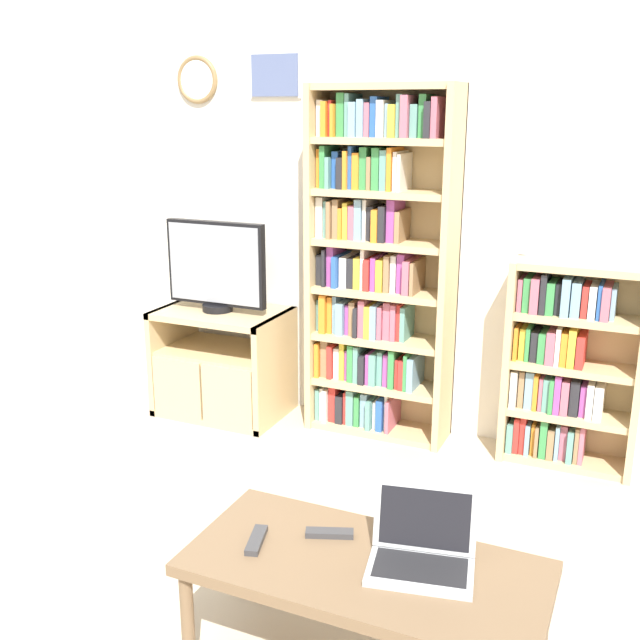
# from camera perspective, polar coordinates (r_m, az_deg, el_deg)

# --- Properties ---
(wall_back) EXTENTS (6.40, 0.09, 2.60)m
(wall_back) POSITION_cam_1_polar(r_m,az_deg,el_deg) (4.21, 5.82, 9.04)
(wall_back) COLOR silver
(wall_back) RESTS_ON ground_plane
(tv_stand) EXTENTS (0.75, 0.51, 0.64)m
(tv_stand) POSITION_cam_1_polar(r_m,az_deg,el_deg) (4.55, -7.48, -3.18)
(tv_stand) COLOR tan
(tv_stand) RESTS_ON ground_plane
(television) EXTENTS (0.63, 0.18, 0.53)m
(television) POSITION_cam_1_polar(r_m,az_deg,el_deg) (4.40, -7.93, 4.05)
(television) COLOR black
(television) RESTS_ON tv_stand
(bookshelf_tall) EXTENTS (0.79, 0.29, 1.92)m
(bookshelf_tall) POSITION_cam_1_polar(r_m,az_deg,el_deg) (4.12, 4.20, 4.11)
(bookshelf_tall) COLOR tan
(bookshelf_tall) RESTS_ON ground_plane
(bookshelf_short) EXTENTS (0.67, 0.26, 1.07)m
(bookshelf_short) POSITION_cam_1_polar(r_m,az_deg,el_deg) (4.03, 18.18, -3.39)
(bookshelf_short) COLOR tan
(bookshelf_short) RESTS_ON ground_plane
(coffee_table) EXTENTS (1.13, 0.53, 0.42)m
(coffee_table) POSITION_cam_1_polar(r_m,az_deg,el_deg) (2.50, 3.44, -18.81)
(coffee_table) COLOR brown
(coffee_table) RESTS_ON ground_plane
(laptop) EXTENTS (0.37, 0.31, 0.23)m
(laptop) POSITION_cam_1_polar(r_m,az_deg,el_deg) (2.45, 7.79, -16.84)
(laptop) COLOR #B7BABC
(laptop) RESTS_ON coffee_table
(remote_near_laptop) EXTENTS (0.09, 0.17, 0.02)m
(remote_near_laptop) POSITION_cam_1_polar(r_m,az_deg,el_deg) (2.57, -4.87, -16.37)
(remote_near_laptop) COLOR #38383A
(remote_near_laptop) RESTS_ON coffee_table
(remote_far_from_laptop) EXTENTS (0.17, 0.10, 0.02)m
(remote_far_from_laptop) POSITION_cam_1_polar(r_m,az_deg,el_deg) (2.59, 0.73, -15.93)
(remote_far_from_laptop) COLOR #38383A
(remote_far_from_laptop) RESTS_ON coffee_table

